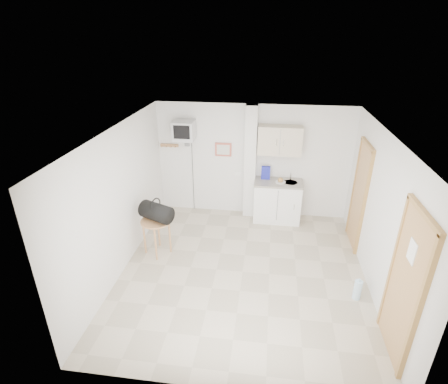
# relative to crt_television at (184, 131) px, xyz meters

# --- Properties ---
(ground) EXTENTS (4.50, 4.50, 0.00)m
(ground) POSITION_rel_crt_television_xyz_m (1.45, -2.02, -1.94)
(ground) COLOR #BCAE96
(ground) RESTS_ON ground
(room_envelope) EXTENTS (4.24, 4.54, 2.55)m
(room_envelope) POSITION_rel_crt_television_xyz_m (1.69, -1.93, -0.40)
(room_envelope) COLOR white
(room_envelope) RESTS_ON ground
(kitchenette) EXTENTS (1.03, 0.58, 2.10)m
(kitchenette) POSITION_rel_crt_television_xyz_m (2.02, -0.02, -1.13)
(kitchenette) COLOR white
(kitchenette) RESTS_ON ground
(crt_television) EXTENTS (0.44, 0.45, 2.15)m
(crt_television) POSITION_rel_crt_television_xyz_m (0.00, 0.00, 0.00)
(crt_television) COLOR slate
(crt_television) RESTS_ON ground
(round_table) EXTENTS (0.55, 0.55, 0.70)m
(round_table) POSITION_rel_crt_television_xyz_m (-0.20, -1.64, -1.35)
(round_table) COLOR #BC7D4A
(round_table) RESTS_ON ground
(duffel_bag) EXTENTS (0.68, 0.55, 0.44)m
(duffel_bag) POSITION_rel_crt_television_xyz_m (-0.18, -1.62, -1.07)
(duffel_bag) COLOR black
(duffel_bag) RESTS_ON round_table
(water_bottle) EXTENTS (0.12, 0.12, 0.37)m
(water_bottle) POSITION_rel_crt_television_xyz_m (3.29, -2.44, -1.77)
(water_bottle) COLOR #B6DCF5
(water_bottle) RESTS_ON ground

